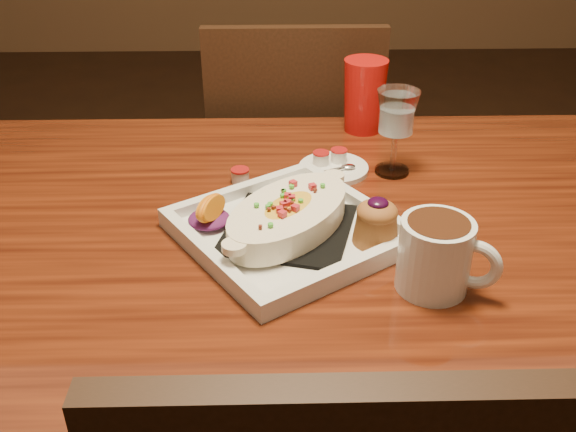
{
  "coord_description": "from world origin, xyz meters",
  "views": [
    {
      "loc": [
        -0.05,
        -0.85,
        1.28
      ],
      "look_at": [
        -0.03,
        0.0,
        0.77
      ],
      "focal_mm": 40.0,
      "sensor_mm": 36.0,
      "label": 1
    }
  ],
  "objects_px": {
    "chair_far": "(293,179)",
    "goblet": "(397,117)",
    "plate": "(294,222)",
    "red_tumbler": "(364,96)",
    "saucer": "(332,166)",
    "coffee_mug": "(438,253)",
    "table": "(305,278)"
  },
  "relations": [
    {
      "from": "coffee_mug",
      "to": "goblet",
      "type": "xyz_separation_m",
      "value": [
        0.0,
        0.34,
        0.05
      ]
    },
    {
      "from": "chair_far",
      "to": "plate",
      "type": "relative_size",
      "value": 2.31
    },
    {
      "from": "chair_far",
      "to": "red_tumbler",
      "type": "xyz_separation_m",
      "value": [
        0.14,
        -0.25,
        0.32
      ]
    },
    {
      "from": "plate",
      "to": "red_tumbler",
      "type": "relative_size",
      "value": 2.74
    },
    {
      "from": "plate",
      "to": "saucer",
      "type": "relative_size",
      "value": 3.19
    },
    {
      "from": "table",
      "to": "red_tumbler",
      "type": "bearing_deg",
      "value": 70.32
    },
    {
      "from": "chair_far",
      "to": "saucer",
      "type": "height_order",
      "value": "chair_far"
    },
    {
      "from": "saucer",
      "to": "red_tumbler",
      "type": "distance_m",
      "value": 0.21
    },
    {
      "from": "goblet",
      "to": "red_tumbler",
      "type": "xyz_separation_m",
      "value": [
        -0.03,
        0.2,
        -0.03
      ]
    },
    {
      "from": "coffee_mug",
      "to": "red_tumbler",
      "type": "relative_size",
      "value": 0.89
    },
    {
      "from": "coffee_mug",
      "to": "red_tumbler",
      "type": "height_order",
      "value": "red_tumbler"
    },
    {
      "from": "chair_far",
      "to": "coffee_mug",
      "type": "height_order",
      "value": "chair_far"
    },
    {
      "from": "coffee_mug",
      "to": "saucer",
      "type": "xyz_separation_m",
      "value": [
        -0.11,
        0.35,
        -0.05
      ]
    },
    {
      "from": "plate",
      "to": "goblet",
      "type": "height_order",
      "value": "goblet"
    },
    {
      "from": "chair_far",
      "to": "coffee_mug",
      "type": "xyz_separation_m",
      "value": [
        0.17,
        -0.79,
        0.3
      ]
    },
    {
      "from": "chair_far",
      "to": "goblet",
      "type": "distance_m",
      "value": 0.59
    },
    {
      "from": "plate",
      "to": "goblet",
      "type": "bearing_deg",
      "value": 15.58
    },
    {
      "from": "plate",
      "to": "red_tumbler",
      "type": "height_order",
      "value": "red_tumbler"
    },
    {
      "from": "chair_far",
      "to": "plate",
      "type": "bearing_deg",
      "value": 88.42
    },
    {
      "from": "table",
      "to": "goblet",
      "type": "distance_m",
      "value": 0.32
    },
    {
      "from": "table",
      "to": "saucer",
      "type": "xyz_separation_m",
      "value": [
        0.06,
        0.2,
        0.11
      ]
    },
    {
      "from": "chair_far",
      "to": "plate",
      "type": "distance_m",
      "value": 0.71
    },
    {
      "from": "red_tumbler",
      "to": "plate",
      "type": "bearing_deg",
      "value": -110.6
    },
    {
      "from": "coffee_mug",
      "to": "chair_far",
      "type": "bearing_deg",
      "value": 126.68
    },
    {
      "from": "red_tumbler",
      "to": "saucer",
      "type": "bearing_deg",
      "value": -112.9
    },
    {
      "from": "table",
      "to": "saucer",
      "type": "relative_size",
      "value": 11.86
    },
    {
      "from": "table",
      "to": "plate",
      "type": "height_order",
      "value": "plate"
    },
    {
      "from": "goblet",
      "to": "saucer",
      "type": "xyz_separation_m",
      "value": [
        -0.11,
        0.01,
        -0.1
      ]
    },
    {
      "from": "chair_far",
      "to": "red_tumbler",
      "type": "distance_m",
      "value": 0.42
    },
    {
      "from": "table",
      "to": "goblet",
      "type": "height_order",
      "value": "goblet"
    },
    {
      "from": "plate",
      "to": "coffee_mug",
      "type": "xyz_separation_m",
      "value": [
        0.18,
        -0.13,
        0.03
      ]
    },
    {
      "from": "goblet",
      "to": "saucer",
      "type": "bearing_deg",
      "value": 174.71
    }
  ]
}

